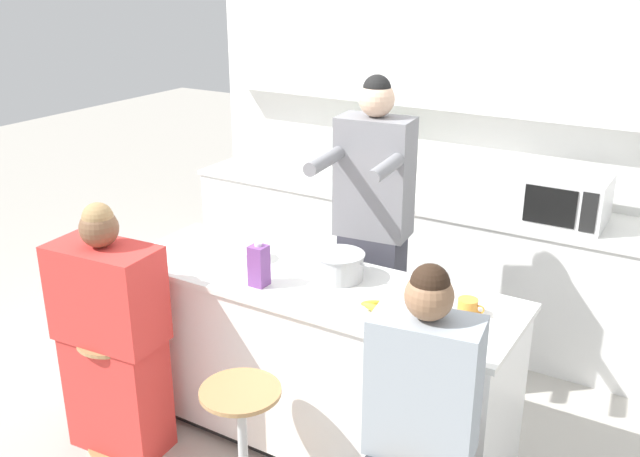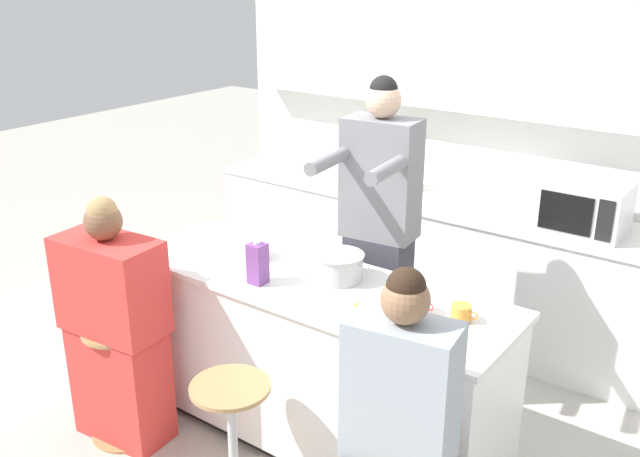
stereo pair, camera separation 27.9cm
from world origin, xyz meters
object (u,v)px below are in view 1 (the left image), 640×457
object	(u,v)px
bar_stool_center	(243,446)
fruit_bowl	(251,254)
potted_plant	(371,165)
microwave	(565,199)
kitchen_island	(313,360)
person_seated_near	(420,448)
bar_stool_leftmost	(119,388)
juice_carton	(259,265)
person_cooking	(372,246)
coffee_cup_far	(468,307)
banana_bunch	(379,307)
cooking_pot	(339,266)
coffee_cup_near	(424,300)
person_wrapped_blanket	(112,340)

from	to	relation	value
bar_stool_center	fruit_bowl	world-z (taller)	fruit_bowl
fruit_bowl	potted_plant	distance (m)	1.48
fruit_bowl	microwave	bearing A→B (deg)	49.19
kitchen_island	fruit_bowl	distance (m)	0.63
person_seated_near	bar_stool_leftmost	bearing A→B (deg)	171.10
person_seated_near	juice_carton	world-z (taller)	person_seated_near
person_cooking	juice_carton	bearing A→B (deg)	-115.93
coffee_cup_far	banana_bunch	world-z (taller)	coffee_cup_far
kitchen_island	bar_stool_leftmost	distance (m)	1.00
cooking_pot	banana_bunch	xyz separation A→B (m)	(0.33, -0.22, -0.04)
person_seated_near	juice_carton	bearing A→B (deg)	150.44
banana_bunch	kitchen_island	bearing A→B (deg)	163.00
bar_stool_center	person_seated_near	size ratio (longest dim) A/B	0.45
coffee_cup_near	potted_plant	bearing A→B (deg)	124.82
bar_stool_center	fruit_bowl	xyz separation A→B (m)	(-0.41, 0.65, 0.60)
person_wrapped_blanket	fruit_bowl	distance (m)	0.81
bar_stool_center	microwave	world-z (taller)	microwave
person_wrapped_blanket	fruit_bowl	bearing A→B (deg)	52.48
fruit_bowl	coffee_cup_near	size ratio (longest dim) A/B	1.44
person_wrapped_blanket	potted_plant	size ratio (longest dim) A/B	4.76
bar_stool_center	coffee_cup_near	xyz separation A→B (m)	(0.58, 0.60, 0.62)
juice_carton	coffee_cup_near	bearing A→B (deg)	12.59
coffee_cup_near	microwave	world-z (taller)	microwave
cooking_pot	coffee_cup_near	size ratio (longest dim) A/B	2.75
person_cooking	bar_stool_center	bearing A→B (deg)	-99.20
cooking_pot	potted_plant	world-z (taller)	potted_plant
cooking_pot	microwave	distance (m)	1.58
person_seated_near	banana_bunch	size ratio (longest dim) A/B	7.71
cooking_pot	banana_bunch	size ratio (longest dim) A/B	1.85
cooking_pot	person_cooking	bearing A→B (deg)	95.76
kitchen_island	person_seated_near	distance (m)	1.02
microwave	potted_plant	bearing A→B (deg)	178.52
kitchen_island	person_wrapped_blanket	distance (m)	1.01
kitchen_island	bar_stool_center	distance (m)	0.61
banana_bunch	juice_carton	world-z (taller)	juice_carton
person_wrapped_blanket	person_seated_near	size ratio (longest dim) A/B	0.95
coffee_cup_far	potted_plant	xyz separation A→B (m)	(-1.25, 1.48, 0.11)
person_cooking	banana_bunch	size ratio (longest dim) A/B	10.17
kitchen_island	fruit_bowl	world-z (taller)	fruit_bowl
coffee_cup_near	potted_plant	world-z (taller)	potted_plant
kitchen_island	cooking_pot	distance (m)	0.53
cooking_pot	microwave	size ratio (longest dim) A/B	0.70
bar_stool_center	person_cooking	world-z (taller)	person_cooking
kitchen_island	potted_plant	size ratio (longest dim) A/B	7.30
kitchen_island	bar_stool_center	bearing A→B (deg)	-90.00
person_wrapped_blanket	person_seated_near	distance (m)	1.64
person_cooking	person_seated_near	world-z (taller)	person_cooking
bar_stool_center	person_seated_near	world-z (taller)	person_seated_near
banana_bunch	microwave	bearing A→B (deg)	75.90
person_wrapped_blanket	coffee_cup_far	size ratio (longest dim) A/B	10.91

